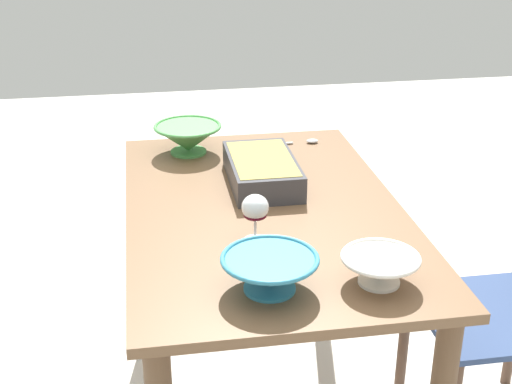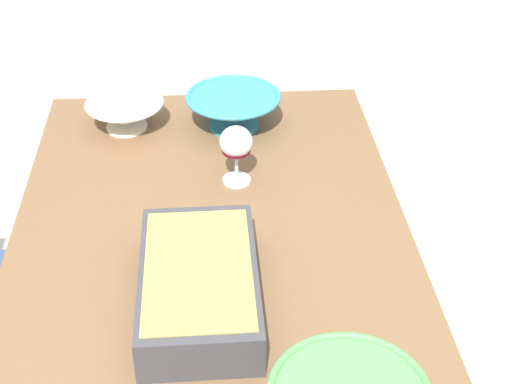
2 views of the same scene
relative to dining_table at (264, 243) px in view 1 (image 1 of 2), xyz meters
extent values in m
cube|color=brown|center=(0.00, 0.00, 0.11)|extent=(1.31, 0.82, 0.03)
cylinder|color=brown|center=(0.59, -0.35, -0.28)|extent=(0.06, 0.06, 0.75)
cylinder|color=brown|center=(0.59, 0.35, -0.28)|extent=(0.06, 0.06, 0.75)
cube|color=#334772|center=(-0.20, -0.69, -0.21)|extent=(0.43, 0.44, 0.02)
cylinder|color=brown|center=(0.00, -0.49, -0.43)|extent=(0.04, 0.04, 0.43)
cylinder|color=white|center=(-0.22, 0.06, 0.13)|extent=(0.06, 0.06, 0.01)
cylinder|color=white|center=(-0.22, 0.06, 0.16)|extent=(0.01, 0.01, 0.06)
ellipsoid|color=white|center=(-0.22, 0.06, 0.23)|extent=(0.07, 0.07, 0.07)
ellipsoid|color=#4C0A19|center=(-0.22, 0.06, 0.21)|extent=(0.06, 0.06, 0.03)
cube|color=#38383D|center=(0.18, -0.03, 0.17)|extent=(0.37, 0.21, 0.08)
cube|color=#9E8C47|center=(0.18, -0.03, 0.20)|extent=(0.33, 0.19, 0.02)
cylinder|color=white|center=(-0.48, -0.20, 0.13)|extent=(0.10, 0.10, 0.01)
cone|color=white|center=(-0.48, -0.20, 0.16)|extent=(0.19, 0.19, 0.06)
torus|color=white|center=(-0.48, -0.20, 0.20)|extent=(0.20, 0.20, 0.01)
cylinder|color=teal|center=(-0.47, 0.07, 0.13)|extent=(0.13, 0.13, 0.01)
cone|color=teal|center=(-0.47, 0.07, 0.17)|extent=(0.23, 0.23, 0.08)
torus|color=teal|center=(-0.47, 0.07, 0.21)|extent=(0.24, 0.24, 0.01)
cylinder|color=#4C994C|center=(0.49, 0.19, 0.13)|extent=(0.13, 0.13, 0.01)
cone|color=#4C994C|center=(0.49, 0.19, 0.18)|extent=(0.23, 0.23, 0.09)
torus|color=#4C994C|center=(0.49, 0.19, 0.22)|extent=(0.24, 0.24, 0.01)
cylinder|color=silver|center=(0.52, -0.13, 0.13)|extent=(0.01, 0.15, 0.01)
ellipsoid|color=silver|center=(0.52, -0.27, 0.13)|extent=(0.03, 0.04, 0.01)
camera|label=1|loc=(-1.94, 0.35, 1.05)|focal=50.76mm
camera|label=2|loc=(1.21, 0.00, 1.07)|focal=53.12mm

